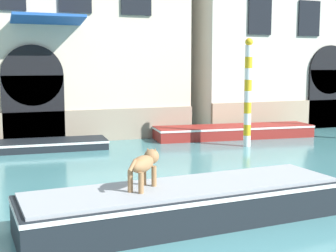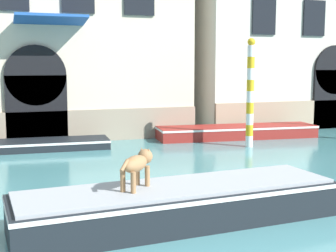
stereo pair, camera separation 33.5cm
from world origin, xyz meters
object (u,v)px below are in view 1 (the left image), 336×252
Objects in this scene: dog_on_deck at (144,164)px; boat_moored_far at (234,131)px; mooring_pole_0 at (248,92)px; boat_foreground at (186,203)px; boat_moored_near_palazzo at (27,146)px.

boat_moored_far is at bearing 6.91° from dog_on_deck.
mooring_pole_0 is at bearing 2.11° from dog_on_deck.
boat_foreground is 9.17m from mooring_pole_0.
boat_moored_near_palazzo is 0.84× the size of boat_moored_far.
dog_on_deck is at bearing -121.20° from boat_moored_far.
mooring_pole_0 is (6.39, 7.00, 0.83)m from dog_on_deck.
mooring_pole_0 reaches higher than dog_on_deck.
boat_foreground is 0.94× the size of boat_moored_far.
mooring_pole_0 reaches higher than boat_moored_near_palazzo.
boat_moored_near_palazzo is 8.43m from boat_moored_far.
dog_on_deck is 11.47m from boat_moored_far.
boat_moored_far is (6.16, 9.15, -0.12)m from boat_foreground.
boat_moored_far is (8.43, -0.02, 0.09)m from boat_moored_near_palazzo.
dog_on_deck is 9.25m from boat_moored_near_palazzo.
mooring_pole_0 is (7.85, -2.08, 1.86)m from boat_moored_near_palazzo.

